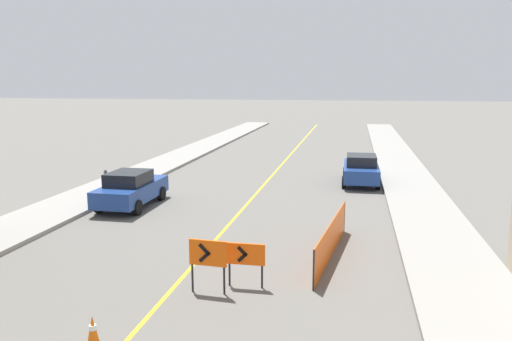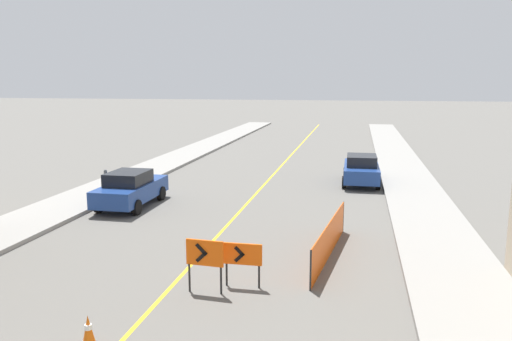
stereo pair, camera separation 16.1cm
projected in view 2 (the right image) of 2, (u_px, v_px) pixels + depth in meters
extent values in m
cube|color=gold|center=(276.00, 172.00, 30.34)|extent=(0.12, 68.59, 0.01)
cube|color=gray|center=(158.00, 167.00, 31.82)|extent=(2.88, 68.59, 0.16)
cube|color=gray|center=(406.00, 175.00, 28.83)|extent=(2.88, 68.59, 0.16)
cone|color=orange|center=(88.00, 330.00, 10.33)|extent=(0.29, 0.29, 0.67)
cylinder|color=white|center=(88.00, 327.00, 10.32)|extent=(0.15, 0.15, 0.11)
cube|color=#EF560C|center=(205.00, 253.00, 12.87)|extent=(1.01, 0.13, 0.69)
cube|color=black|center=(201.00, 250.00, 12.83)|extent=(0.33, 0.04, 0.33)
cube|color=black|center=(201.00, 257.00, 12.86)|extent=(0.33, 0.04, 0.33)
cylinder|color=black|center=(189.00, 278.00, 13.08)|extent=(0.06, 0.06, 0.75)
cylinder|color=black|center=(221.00, 280.00, 12.91)|extent=(0.06, 0.06, 0.75)
cube|color=#EF560C|center=(243.00, 254.00, 13.28)|extent=(1.05, 0.07, 0.59)
cube|color=black|center=(239.00, 251.00, 13.24)|extent=(0.29, 0.02, 0.29)
cube|color=black|center=(239.00, 257.00, 13.27)|extent=(0.29, 0.02, 0.29)
cylinder|color=black|center=(227.00, 274.00, 13.47)|extent=(0.06, 0.06, 0.63)
cylinder|color=black|center=(259.00, 277.00, 13.30)|extent=(0.06, 0.06, 0.63)
cube|color=#EF560C|center=(329.00, 239.00, 15.66)|extent=(0.71, 5.50, 1.13)
cylinder|color=#262626|center=(311.00, 271.00, 13.07)|extent=(0.05, 0.05, 1.13)
cylinder|color=#262626|center=(343.00, 217.00, 18.24)|extent=(0.05, 0.05, 1.13)
cube|color=navy|center=(131.00, 191.00, 21.99)|extent=(1.81, 4.30, 0.72)
cube|color=black|center=(128.00, 178.00, 21.67)|extent=(1.53, 1.94, 0.55)
cylinder|color=black|center=(127.00, 192.00, 23.50)|extent=(0.22, 0.64, 0.64)
cylinder|color=black|center=(161.00, 193.00, 23.17)|extent=(0.22, 0.64, 0.64)
cylinder|color=black|center=(99.00, 205.00, 20.93)|extent=(0.22, 0.64, 0.64)
cylinder|color=black|center=(137.00, 207.00, 20.60)|extent=(0.22, 0.64, 0.64)
cube|color=navy|center=(361.00, 171.00, 26.75)|extent=(1.85, 4.32, 0.72)
cube|color=black|center=(362.00, 160.00, 26.43)|extent=(1.55, 1.95, 0.55)
cylinder|color=black|center=(345.00, 173.00, 28.27)|extent=(0.23, 0.64, 0.64)
cylinder|color=black|center=(376.00, 174.00, 27.93)|extent=(0.23, 0.64, 0.64)
cylinder|color=black|center=(344.00, 182.00, 25.69)|extent=(0.23, 0.64, 0.64)
cylinder|color=black|center=(378.00, 184.00, 25.36)|extent=(0.23, 0.64, 0.64)
cylinder|color=#4C4C51|center=(106.00, 186.00, 23.07)|extent=(0.05, 0.05, 1.02)
cube|color=#565B60|center=(105.00, 173.00, 22.96)|extent=(0.12, 0.10, 0.22)
sphere|color=#565B60|center=(105.00, 171.00, 22.94)|extent=(0.11, 0.11, 0.11)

